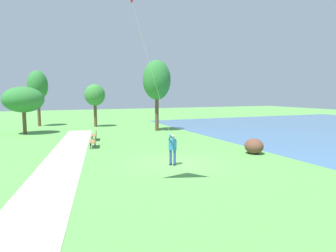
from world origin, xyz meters
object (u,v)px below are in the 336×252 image
Objects in this scene: tree_treeline_right at (95,95)px; lakeside_shrub at (254,146)px; park_bench_far_walkway at (95,134)px; tree_lakeside_far at (38,86)px; person_kite_flyer at (172,147)px; tree_lakeside_near at (23,100)px; tree_horizon_far at (157,80)px; park_bench_near_walkway at (94,141)px.

tree_treeline_right reaches higher than lakeside_shrub.
park_bench_far_walkway is 15.15m from tree_lakeside_far.
park_bench_far_walkway is at bearing 103.73° from person_kite_flyer.
tree_lakeside_near reaches higher than park_bench_far_walkway.
person_kite_flyer is at bearing -172.64° from lakeside_shrub.
tree_horizon_far is at bearing -11.34° from tree_lakeside_near.
park_bench_near_walkway is 11.85m from tree_horizon_far.
tree_treeline_right is (7.56, 3.87, 0.37)m from tree_lakeside_near.
park_bench_near_walkway is at bearing -62.38° from tree_lakeside_near.
tree_lakeside_near is 8.50m from tree_treeline_right.
park_bench_far_walkway is at bearing -99.28° from tree_treeline_right.
park_bench_far_walkway is 9.27m from tree_lakeside_near.
tree_horizon_far is (7.86, 7.39, 4.90)m from park_bench_near_walkway.
tree_lakeside_near is 7.42m from tree_lakeside_far.
tree_horizon_far is 13.51m from tree_lakeside_near.
park_bench_near_walkway is 0.30× the size of tree_treeline_right.
lakeside_shrub reaches higher than park_bench_near_walkway.
tree_lakeside_near is at bearing 116.02° from person_kite_flyer.
person_kite_flyer is 1.36× the size of lakeside_shrub.
park_bench_near_walkway is at bearing 113.78° from person_kite_flyer.
park_bench_near_walkway is at bearing 145.64° from lakeside_shrub.
tree_treeline_right is 3.83× the size of lakeside_shrub.
tree_lakeside_far reaches higher than tree_treeline_right.
person_kite_flyer reaches higher than lakeside_shrub.
park_bench_far_walkway is 11.08m from tree_treeline_right.
tree_treeline_right is (2.31, 13.89, 3.28)m from park_bench_near_walkway.
tree_horizon_far is at bearing 43.25° from park_bench_near_walkway.
tree_treeline_right is at bearing 80.72° from park_bench_far_walkway.
person_kite_flyer is 19.52m from tree_lakeside_near.
tree_lakeside_near is at bearing 131.84° from lakeside_shrub.
tree_lakeside_far is at bearing 106.49° from person_kite_flyer.
park_bench_far_walkway is 0.30× the size of tree_treeline_right.
park_bench_far_walkway is 1.15× the size of lakeside_shrub.
tree_lakeside_near is (-13.10, 2.63, -1.99)m from tree_horizon_far.
tree_horizon_far is 8.69m from tree_treeline_right.
person_kite_flyer is 21.48m from tree_treeline_right.
tree_treeline_right is (-5.54, 6.50, -1.63)m from tree_horizon_far.
lakeside_shrub is (9.00, -10.02, 0.00)m from park_bench_far_walkway.
tree_lakeside_far reaches higher than tree_lakeside_near.
lakeside_shrub is (13.63, -23.75, -4.44)m from tree_lakeside_far.
tree_horizon_far is 5.63× the size of lakeside_shrub.
lakeside_shrub is (9.61, -6.57, 0.00)m from park_bench_near_walkway.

